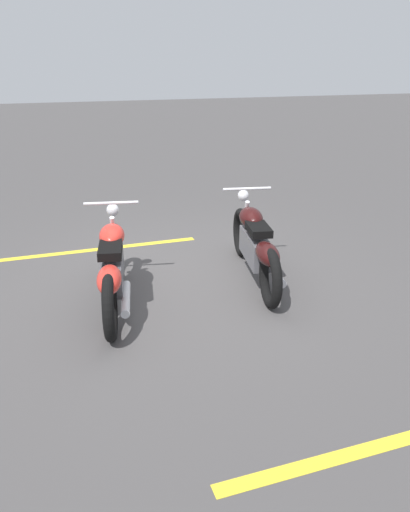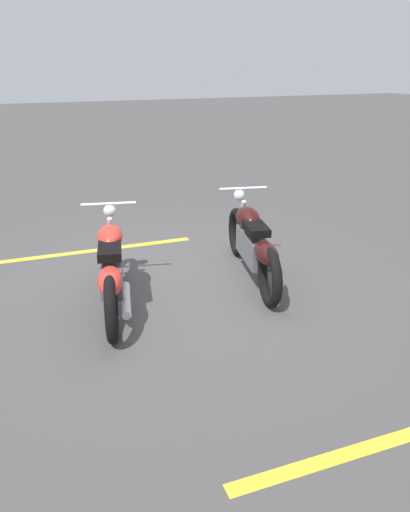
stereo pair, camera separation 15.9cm
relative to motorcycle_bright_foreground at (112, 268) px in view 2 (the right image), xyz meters
The scene contains 4 objects.
ground_plane 1.10m from the motorcycle_bright_foreground, 116.70° to the left, with size 60.00×60.00×0.00m, color #474444.
motorcycle_bright_foreground is the anchor object (origin of this frame).
motorcycle_dark_foreground 1.76m from the motorcycle_bright_foreground, 92.90° to the left, with size 2.20×0.72×1.04m.
parking_stripe_near 1.87m from the motorcycle_bright_foreground, behind, with size 3.20×0.12×0.01m, color yellow.
Camera 2 is at (5.35, -1.77, 2.53)m, focal length 34.45 mm.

